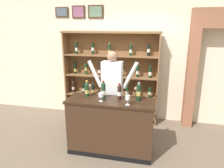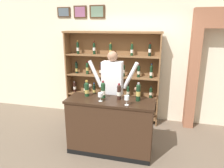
{
  "view_description": "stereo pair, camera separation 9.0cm",
  "coord_description": "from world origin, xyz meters",
  "px_view_note": "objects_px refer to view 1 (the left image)",
  "views": [
    {
      "loc": [
        0.7,
        -3.17,
        2.19
      ],
      "look_at": [
        -0.09,
        0.33,
        1.17
      ],
      "focal_mm": 32.96,
      "sensor_mm": 36.0,
      "label": 1
    },
    {
      "loc": [
        0.79,
        -3.15,
        2.19
      ],
      "look_at": [
        -0.09,
        0.33,
        1.17
      ],
      "focal_mm": 32.96,
      "sensor_mm": 36.0,
      "label": 2
    }
  ],
  "objects_px": {
    "tasting_bottle_super_tuscan": "(103,90)",
    "wine_glass_spare": "(101,95)",
    "tasting_bottle_riserva": "(119,92)",
    "shopkeeper": "(112,86)",
    "tasting_bottle_vin_santo": "(139,92)",
    "wine_glass_right": "(128,98)",
    "wine_shelf": "(111,75)",
    "tasting_bottle_grappa": "(87,89)",
    "tasting_counter": "(111,126)"
  },
  "relations": [
    {
      "from": "tasting_counter",
      "to": "tasting_bottle_grappa",
      "type": "xyz_separation_m",
      "value": [
        -0.45,
        0.1,
        0.62
      ]
    },
    {
      "from": "tasting_counter",
      "to": "tasting_bottle_riserva",
      "type": "relative_size",
      "value": 5.34
    },
    {
      "from": "tasting_bottle_vin_santo",
      "to": "tasting_bottle_riserva",
      "type": "bearing_deg",
      "value": -179.12
    },
    {
      "from": "tasting_counter",
      "to": "shopkeeper",
      "type": "height_order",
      "value": "shopkeeper"
    },
    {
      "from": "wine_shelf",
      "to": "wine_glass_right",
      "type": "height_order",
      "value": "wine_shelf"
    },
    {
      "from": "tasting_bottle_riserva",
      "to": "shopkeeper",
      "type": "bearing_deg",
      "value": 116.66
    },
    {
      "from": "tasting_bottle_super_tuscan",
      "to": "tasting_bottle_vin_santo",
      "type": "height_order",
      "value": "tasting_bottle_vin_santo"
    },
    {
      "from": "tasting_bottle_riserva",
      "to": "wine_glass_right",
      "type": "xyz_separation_m",
      "value": [
        0.17,
        -0.23,
        -0.02
      ]
    },
    {
      "from": "tasting_bottle_riserva",
      "to": "wine_glass_spare",
      "type": "distance_m",
      "value": 0.32
    },
    {
      "from": "tasting_bottle_vin_santo",
      "to": "wine_glass_right",
      "type": "relative_size",
      "value": 1.98
    },
    {
      "from": "tasting_bottle_grappa",
      "to": "wine_glass_spare",
      "type": "xyz_separation_m",
      "value": [
        0.31,
        -0.19,
        -0.03
      ]
    },
    {
      "from": "tasting_bottle_grappa",
      "to": "tasting_bottle_vin_santo",
      "type": "relative_size",
      "value": 0.91
    },
    {
      "from": "tasting_bottle_vin_santo",
      "to": "wine_glass_right",
      "type": "xyz_separation_m",
      "value": [
        -0.15,
        -0.23,
        -0.04
      ]
    },
    {
      "from": "tasting_bottle_vin_santo",
      "to": "wine_glass_spare",
      "type": "xyz_separation_m",
      "value": [
        -0.6,
        -0.17,
        -0.05
      ]
    },
    {
      "from": "tasting_bottle_riserva",
      "to": "tasting_counter",
      "type": "bearing_deg",
      "value": -151.97
    },
    {
      "from": "wine_shelf",
      "to": "wine_glass_right",
      "type": "xyz_separation_m",
      "value": [
        0.62,
        -1.51,
        0.02
      ]
    },
    {
      "from": "tasting_bottle_vin_santo",
      "to": "wine_glass_right",
      "type": "bearing_deg",
      "value": -122.43
    },
    {
      "from": "tasting_counter",
      "to": "wine_glass_right",
      "type": "xyz_separation_m",
      "value": [
        0.31,
        -0.16,
        0.6
      ]
    },
    {
      "from": "tasting_bottle_grappa",
      "to": "tasting_bottle_riserva",
      "type": "height_order",
      "value": "tasting_bottle_grappa"
    },
    {
      "from": "wine_glass_right",
      "to": "wine_glass_spare",
      "type": "distance_m",
      "value": 0.46
    },
    {
      "from": "tasting_counter",
      "to": "tasting_bottle_vin_santo",
      "type": "bearing_deg",
      "value": 9.55
    },
    {
      "from": "tasting_bottle_riserva",
      "to": "tasting_bottle_vin_santo",
      "type": "bearing_deg",
      "value": 0.88
    },
    {
      "from": "tasting_bottle_super_tuscan",
      "to": "tasting_bottle_grappa",
      "type": "bearing_deg",
      "value": 176.95
    },
    {
      "from": "tasting_bottle_grappa",
      "to": "shopkeeper",
      "type": "bearing_deg",
      "value": 50.26
    },
    {
      "from": "tasting_bottle_vin_santo",
      "to": "wine_glass_right",
      "type": "height_order",
      "value": "tasting_bottle_vin_santo"
    },
    {
      "from": "wine_glass_spare",
      "to": "shopkeeper",
      "type": "bearing_deg",
      "value": 85.37
    },
    {
      "from": "tasting_bottle_grappa",
      "to": "wine_glass_spare",
      "type": "height_order",
      "value": "tasting_bottle_grappa"
    },
    {
      "from": "tasting_bottle_grappa",
      "to": "wine_glass_right",
      "type": "relative_size",
      "value": 1.81
    },
    {
      "from": "tasting_counter",
      "to": "shopkeeper",
      "type": "relative_size",
      "value": 0.86
    },
    {
      "from": "tasting_counter",
      "to": "tasting_bottle_riserva",
      "type": "height_order",
      "value": "tasting_bottle_riserva"
    },
    {
      "from": "tasting_bottle_super_tuscan",
      "to": "wine_glass_spare",
      "type": "bearing_deg",
      "value": -88.92
    },
    {
      "from": "tasting_bottle_vin_santo",
      "to": "wine_glass_spare",
      "type": "relative_size",
      "value": 2.14
    },
    {
      "from": "tasting_bottle_grappa",
      "to": "tasting_bottle_vin_santo",
      "type": "bearing_deg",
      "value": -1.16
    },
    {
      "from": "wine_shelf",
      "to": "tasting_bottle_super_tuscan",
      "type": "xyz_separation_m",
      "value": [
        0.16,
        -1.27,
        0.04
      ]
    },
    {
      "from": "tasting_bottle_super_tuscan",
      "to": "tasting_bottle_riserva",
      "type": "bearing_deg",
      "value": -1.44
    },
    {
      "from": "shopkeeper",
      "to": "tasting_bottle_riserva",
      "type": "height_order",
      "value": "shopkeeper"
    },
    {
      "from": "wine_shelf",
      "to": "wine_glass_spare",
      "type": "height_order",
      "value": "wine_shelf"
    },
    {
      "from": "tasting_counter",
      "to": "tasting_bottle_super_tuscan",
      "type": "height_order",
      "value": "tasting_bottle_super_tuscan"
    },
    {
      "from": "shopkeeper",
      "to": "wine_glass_right",
      "type": "relative_size",
      "value": 10.92
    },
    {
      "from": "wine_shelf",
      "to": "tasting_bottle_riserva",
      "type": "bearing_deg",
      "value": -70.8
    },
    {
      "from": "wine_shelf",
      "to": "tasting_bottle_grappa",
      "type": "distance_m",
      "value": 1.26
    },
    {
      "from": "tasting_bottle_super_tuscan",
      "to": "wine_glass_spare",
      "type": "distance_m",
      "value": 0.18
    },
    {
      "from": "tasting_bottle_riserva",
      "to": "wine_glass_spare",
      "type": "height_order",
      "value": "tasting_bottle_riserva"
    },
    {
      "from": "tasting_bottle_grappa",
      "to": "tasting_bottle_riserva",
      "type": "xyz_separation_m",
      "value": [
        0.59,
        -0.02,
        0.0
      ]
    },
    {
      "from": "wine_glass_spare",
      "to": "tasting_bottle_vin_santo",
      "type": "bearing_deg",
      "value": 15.81
    },
    {
      "from": "wine_glass_right",
      "to": "wine_glass_spare",
      "type": "relative_size",
      "value": 1.08
    },
    {
      "from": "tasting_counter",
      "to": "tasting_bottle_riserva",
      "type": "bearing_deg",
      "value": 28.03
    },
    {
      "from": "shopkeeper",
      "to": "tasting_bottle_super_tuscan",
      "type": "relative_size",
      "value": 5.7
    },
    {
      "from": "tasting_bottle_super_tuscan",
      "to": "shopkeeper",
      "type": "bearing_deg",
      "value": 83.18
    },
    {
      "from": "tasting_bottle_riserva",
      "to": "tasting_bottle_super_tuscan",
      "type": "bearing_deg",
      "value": 178.56
    }
  ]
}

